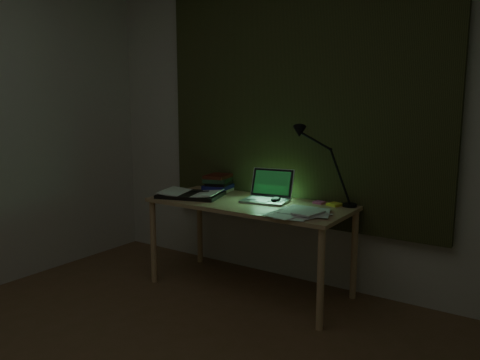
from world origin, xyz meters
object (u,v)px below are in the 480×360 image
object	(u,v)px
desk	(249,246)
book_stack	(218,183)
laptop	(265,186)
desk_lamp	(351,168)
open_textbook	(191,194)
loose_papers	(303,212)

from	to	relation	value
desk	book_stack	size ratio (longest dim) A/B	6.63
laptop	desk_lamp	distance (m)	0.60
open_textbook	book_stack	distance (m)	0.27
desk_lamp	laptop	bearing A→B (deg)	-155.05
book_stack	loose_papers	bearing A→B (deg)	-18.66
open_textbook	book_stack	xyz separation A→B (m)	(0.06, 0.26, 0.05)
desk	loose_papers	xyz separation A→B (m)	(0.47, -0.11, 0.33)
laptop	loose_papers	xyz separation A→B (m)	(0.38, -0.18, -0.10)
laptop	desk	bearing A→B (deg)	-153.93
open_textbook	desk	bearing A→B (deg)	-7.50
laptop	open_textbook	world-z (taller)	laptop
loose_papers	desk	bearing A→B (deg)	166.38
open_textbook	loose_papers	bearing A→B (deg)	-19.32
laptop	book_stack	xyz separation A→B (m)	(-0.50, 0.12, -0.04)
desk	open_textbook	world-z (taller)	open_textbook
laptop	open_textbook	distance (m)	0.58
laptop	book_stack	world-z (taller)	laptop
desk	book_stack	world-z (taller)	book_stack
open_textbook	desk_lamp	bearing A→B (deg)	-0.67
desk	loose_papers	world-z (taller)	loose_papers
laptop	book_stack	distance (m)	0.51
book_stack	desk_lamp	world-z (taller)	desk_lamp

